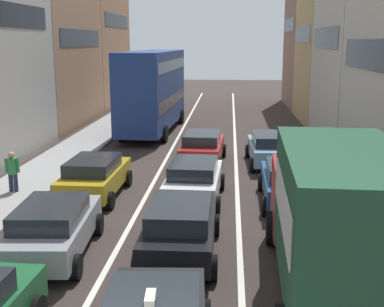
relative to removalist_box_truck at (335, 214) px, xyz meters
name	(u,v)px	position (x,y,z in m)	size (l,w,h in m)	color
sidewalk_left	(79,147)	(-10.39, 15.51, -1.90)	(2.60, 64.00, 0.14)	#959595
lane_stripe_left	(171,150)	(-5.39, 15.51, -1.97)	(0.16, 60.00, 0.01)	silver
lane_stripe_right	(235,151)	(-1.99, 15.51, -1.97)	(0.16, 60.00, 0.01)	silver
removalist_box_truck	(335,214)	(0.00, 0.00, 0.00)	(2.93, 7.78, 3.58)	#A51E1E
sedan_centre_lane_second	(180,227)	(-3.60, 2.03, -1.18)	(2.08, 4.31, 1.49)	black
wagon_left_lane_second	(53,227)	(-7.00, 1.76, -1.18)	(2.30, 4.41, 1.49)	gray
hatchback_centre_lane_third	(194,179)	(-3.57, 6.84, -1.18)	(2.19, 4.36, 1.49)	silver
sedan_left_lane_third	(95,176)	(-7.27, 7.04, -1.18)	(2.12, 4.33, 1.49)	#B29319
coupe_centre_lane_fourth	(202,147)	(-3.59, 12.60, -1.18)	(2.22, 4.38, 1.49)	#A51E1E
sedan_right_lane_behind_truck	(290,182)	(-0.17, 6.78, -1.18)	(2.10, 4.32, 1.49)	#194C8C
wagon_right_lane_far	(270,148)	(-0.43, 12.53, -1.18)	(2.19, 4.36, 1.49)	#759EB7
bus_mid_queue_primary	(153,87)	(-7.13, 20.71, 0.86)	(3.14, 10.60, 5.06)	navy
pedestrian_near_kerb	(12,171)	(-10.36, 7.01, -1.03)	(0.54, 0.34, 1.66)	#262D47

